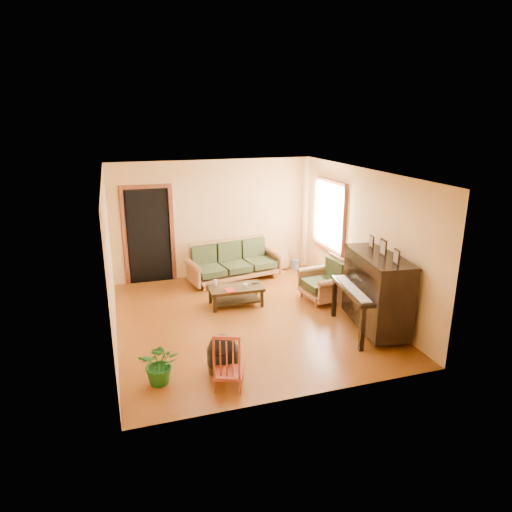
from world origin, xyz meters
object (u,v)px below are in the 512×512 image
object	(u,v)px
footstool	(223,358)
ceramic_crock	(296,265)
sofa	(235,262)
piano	(377,293)
potted_plant	(160,363)
red_chair	(228,359)
coffee_table	(236,296)
armchair	(323,280)

from	to	relation	value
footstool	ceramic_crock	distance (m)	4.72
sofa	piano	size ratio (longest dim) A/B	1.34
potted_plant	footstool	bearing A→B (deg)	2.39
footstool	red_chair	world-z (taller)	red_chair
coffee_table	armchair	xyz separation A→B (m)	(1.69, -0.28, 0.24)
footstool	potted_plant	xyz separation A→B (m)	(-0.87, -0.04, 0.09)
sofa	piano	world-z (taller)	piano
red_chair	potted_plant	bearing A→B (deg)	179.33
armchair	footstool	distance (m)	3.19
footstool	potted_plant	bearing A→B (deg)	-177.61
piano	coffee_table	bearing A→B (deg)	146.40
ceramic_crock	potted_plant	xyz separation A→B (m)	(-3.58, -3.91, 0.18)
armchair	footstool	world-z (taller)	armchair
piano	footstool	size ratio (longest dim) A/B	3.40
sofa	armchair	bearing A→B (deg)	-60.84
footstool	ceramic_crock	size ratio (longest dim) A/B	1.85
coffee_table	red_chair	xyz separation A→B (m)	(-0.81, -2.63, 0.23)
sofa	potted_plant	xyz separation A→B (m)	(-2.01, -3.63, -0.13)
potted_plant	red_chair	bearing A→B (deg)	-21.80
armchair	red_chair	size ratio (longest dim) A/B	1.04
sofa	red_chair	distance (m)	4.13
coffee_table	footstool	bearing A→B (deg)	-109.54
sofa	potted_plant	size ratio (longest dim) A/B	3.36
sofa	ceramic_crock	size ratio (longest dim) A/B	8.45
red_chair	potted_plant	distance (m)	0.93
potted_plant	sofa	bearing A→B (deg)	61.03
sofa	piano	distance (m)	3.49
coffee_table	footstool	world-z (taller)	footstool
coffee_table	potted_plant	size ratio (longest dim) A/B	1.70
sofa	red_chair	xyz separation A→B (m)	(-1.15, -3.97, -0.02)
armchair	footstool	size ratio (longest dim) A/B	1.93
coffee_table	footstool	distance (m)	2.39
ceramic_crock	footstool	bearing A→B (deg)	-125.01
piano	footstool	bearing A→B (deg)	-161.63
red_chair	potted_plant	xyz separation A→B (m)	(-0.86, 0.34, -0.11)
armchair	piano	size ratio (longest dim) A/B	0.57
sofa	red_chair	bearing A→B (deg)	-116.93
armchair	potted_plant	size ratio (longest dim) A/B	1.42
potted_plant	piano	bearing A→B (deg)	8.58
sofa	coffee_table	world-z (taller)	sofa
footstool	sofa	bearing A→B (deg)	72.42
potted_plant	coffee_table	bearing A→B (deg)	53.89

